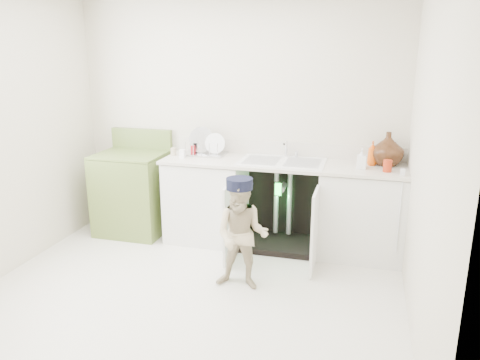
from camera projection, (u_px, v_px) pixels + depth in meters
name	position (u px, v px, depth m)	size (l,w,h in m)	color
ground	(189.00, 294.00, 3.93)	(3.50, 3.50, 0.00)	beige
room_shell	(185.00, 149.00, 3.59)	(6.00, 5.50, 1.26)	beige
counter_run	(284.00, 202.00, 4.78)	(2.44, 1.02, 1.22)	white
avocado_stove	(133.00, 192.00, 5.19)	(0.72, 0.65, 1.12)	olive
repair_worker	(242.00, 234.00, 3.93)	(0.47, 0.81, 0.97)	beige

